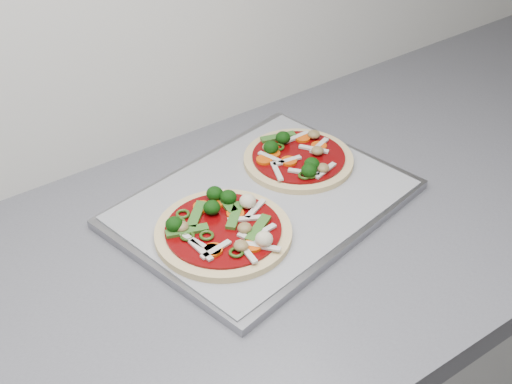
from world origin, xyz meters
TOP-DOWN VIEW (x-y plane):
  - countertop at (0.00, 1.30)m, footprint 3.60×0.60m
  - baking_tray at (-0.12, 1.36)m, footprint 0.46×0.38m
  - parchment at (-0.12, 1.36)m, footprint 0.44×0.35m
  - pizza_left at (-0.21, 1.32)m, footprint 0.25×0.25m
  - pizza_right at (-0.02, 1.40)m, footprint 0.20×0.20m

SIDE VIEW (x-z plane):
  - countertop at x=0.00m, z-range 0.86..0.90m
  - baking_tray at x=-0.12m, z-range 0.90..0.91m
  - parchment at x=-0.12m, z-range 0.91..0.92m
  - pizza_right at x=-0.02m, z-range 0.91..0.94m
  - pizza_left at x=-0.21m, z-range 0.91..0.94m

